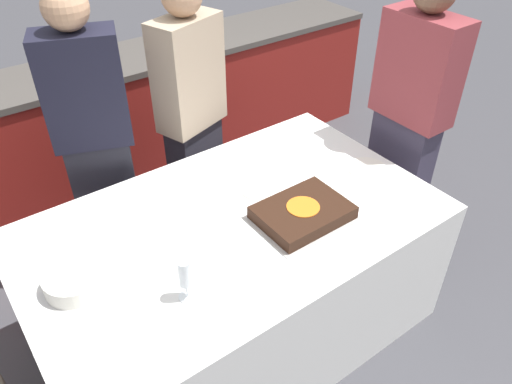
# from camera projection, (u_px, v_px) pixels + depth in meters

# --- Properties ---
(ground_plane) EXTENTS (14.00, 14.00, 0.00)m
(ground_plane) POSITION_uv_depth(u_px,v_px,m) (237.00, 326.00, 2.69)
(ground_plane) COLOR #424247
(back_counter) EXTENTS (4.40, 0.58, 0.92)m
(back_counter) POSITION_uv_depth(u_px,v_px,m) (102.00, 129.00, 3.47)
(back_counter) COLOR maroon
(back_counter) RESTS_ON ground_plane
(dining_table) EXTENTS (1.87, 1.14, 0.76)m
(dining_table) POSITION_uv_depth(u_px,v_px,m) (235.00, 278.00, 2.47)
(dining_table) COLOR white
(dining_table) RESTS_ON ground_plane
(cake) EXTENTS (0.44, 0.34, 0.07)m
(cake) POSITION_uv_depth(u_px,v_px,m) (303.00, 213.00, 2.23)
(cake) COLOR #B7B2AD
(cake) RESTS_ON dining_table
(plate_stack) EXTENTS (0.24, 0.24, 0.07)m
(plate_stack) POSITION_uv_depth(u_px,v_px,m) (75.00, 280.00, 1.90)
(plate_stack) COLOR white
(plate_stack) RESTS_ON dining_table
(wine_glass) EXTENTS (0.07, 0.07, 0.19)m
(wine_glass) POSITION_uv_depth(u_px,v_px,m) (185.00, 275.00, 1.81)
(wine_glass) COLOR white
(wine_glass) RESTS_ON dining_table
(side_plate_near_cake) EXTENTS (0.21, 0.21, 0.00)m
(side_plate_near_cake) POSITION_uv_depth(u_px,v_px,m) (259.00, 187.00, 2.43)
(side_plate_near_cake) COLOR white
(side_plate_near_cake) RESTS_ON dining_table
(side_plate_right_edge) EXTENTS (0.21, 0.21, 0.00)m
(side_plate_right_edge) POSITION_uv_depth(u_px,v_px,m) (367.00, 168.00, 2.56)
(side_plate_right_edge) COLOR white
(side_plate_right_edge) RESTS_ON dining_table
(person_cutting_cake) EXTENTS (0.43, 0.31, 1.61)m
(person_cutting_cake) POSITION_uv_depth(u_px,v_px,m) (192.00, 119.00, 2.82)
(person_cutting_cake) COLOR #282833
(person_cutting_cake) RESTS_ON ground_plane
(person_seated_right) EXTENTS (0.20, 0.42, 1.66)m
(person_seated_right) POSITION_uv_depth(u_px,v_px,m) (407.00, 125.00, 2.72)
(person_seated_right) COLOR #383347
(person_seated_right) RESTS_ON ground_plane
(person_standing_back) EXTENTS (0.42, 0.32, 1.66)m
(person_standing_back) POSITION_uv_depth(u_px,v_px,m) (97.00, 146.00, 2.54)
(person_standing_back) COLOR #282833
(person_standing_back) RESTS_ON ground_plane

